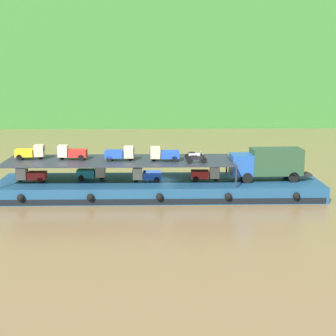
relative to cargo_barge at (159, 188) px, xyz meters
name	(u,v)px	position (x,y,z in m)	size (l,w,h in m)	color
ground_plane	(159,195)	(0.00, 0.03, -0.75)	(400.00, 400.00, 0.00)	brown
hillside_far_bank	(156,46)	(0.00, 67.71, 15.60)	(122.86, 33.41, 29.03)	#33702D
cargo_barge	(159,188)	(0.00, 0.00, 0.00)	(30.87, 7.83, 1.50)	navy
covered_lorry	(268,163)	(10.45, -0.27, 2.45)	(7.93, 2.58, 3.10)	#1E4C99
cargo_rack	(119,161)	(-3.80, 0.03, 2.69)	(21.67, 6.50, 2.00)	#232833
mini_truck_lower_stern	(31,175)	(-12.16, -0.40, 1.44)	(2.75, 1.21, 1.38)	red
mini_truck_lower_aft	(92,172)	(-6.52, 0.53, 1.44)	(2.76, 1.24, 1.38)	teal
mini_truck_lower_mid	(146,175)	(-1.22, -0.56, 1.44)	(2.78, 1.27, 1.38)	#1E47B7
mini_truck_lower_fore	(206,174)	(4.47, -0.25, 1.44)	(2.78, 1.28, 1.38)	red
mini_truck_upper_stern	(30,152)	(-12.39, 0.73, 3.44)	(2.79, 1.28, 1.38)	gold
mini_truck_upper_mid	(72,152)	(-8.36, 0.41, 3.44)	(2.77, 1.25, 1.38)	red
mini_truck_upper_fore	(120,153)	(-3.69, -0.20, 3.44)	(2.79, 1.29, 1.38)	#1E47B7
mini_truck_upper_bow	(164,154)	(0.47, -0.56, 3.44)	(2.75, 1.22, 1.38)	#1E47B7
motorcycle_upper_port	(197,159)	(3.44, -1.93, 3.18)	(1.90, 0.55, 0.87)	black
motorcycle_upper_centre	(194,155)	(3.37, 0.03, 3.18)	(1.90, 0.55, 0.87)	black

